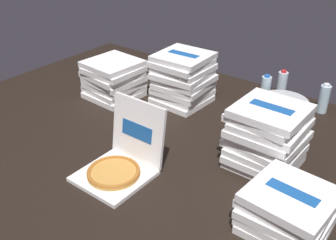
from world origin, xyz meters
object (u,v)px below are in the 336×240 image
object	(u,v)px
ice_bucket	(282,109)
water_bottle_3	(265,89)
open_pizza_box	(121,161)
pizza_stack_left_mid	(288,209)
water_bottle_2	(324,99)
water_bottle_0	(289,126)
water_bottle_1	(248,115)
pizza_stack_right_mid	(114,79)
water_bottle_4	(282,84)
pizza_stack_center_near	(267,137)
pizza_stack_left_near	(183,79)

from	to	relation	value
ice_bucket	water_bottle_3	distance (m)	0.24
open_pizza_box	pizza_stack_left_mid	bearing A→B (deg)	10.44
open_pizza_box	water_bottle_2	world-z (taller)	open_pizza_box
water_bottle_0	water_bottle_1	xyz separation A→B (m)	(-0.26, -0.03, 0.00)
pizza_stack_left_mid	water_bottle_1	world-z (taller)	water_bottle_1
pizza_stack_right_mid	water_bottle_3	xyz separation A→B (m)	(0.91, 0.59, -0.04)
open_pizza_box	water_bottle_0	distance (m)	1.02
pizza_stack_left_mid	water_bottle_4	size ratio (longest dim) A/B	1.82
pizza_stack_center_near	pizza_stack_left_near	world-z (taller)	same
water_bottle_4	pizza_stack_center_near	bearing A→B (deg)	-72.15
pizza_stack_center_near	water_bottle_1	world-z (taller)	pizza_stack_center_near
water_bottle_0	pizza_stack_right_mid	bearing A→B (deg)	-171.00
water_bottle_2	water_bottle_3	size ratio (longest dim) A/B	1.00
pizza_stack_center_near	water_bottle_1	xyz separation A→B (m)	(-0.25, 0.29, -0.08)
ice_bucket	pizza_stack_left_mid	bearing A→B (deg)	-65.65
water_bottle_1	pizza_stack_right_mid	bearing A→B (deg)	-170.33
pizza_stack_left_mid	water_bottle_0	world-z (taller)	water_bottle_0
open_pizza_box	pizza_stack_left_near	world-z (taller)	open_pizza_box
pizza_stack_left_mid	pizza_stack_center_near	distance (m)	0.47
open_pizza_box	pizza_stack_left_near	distance (m)	0.92
water_bottle_3	pizza_stack_left_mid	bearing A→B (deg)	-60.28
pizza_stack_left_near	water_bottle_2	distance (m)	0.96
water_bottle_0	water_bottle_4	world-z (taller)	same
open_pizza_box	water_bottle_3	bearing A→B (deg)	79.47
pizza_stack_left_mid	pizza_stack_center_near	world-z (taller)	pizza_stack_center_near
pizza_stack_center_near	water_bottle_0	distance (m)	0.33
water_bottle_0	water_bottle_1	distance (m)	0.26
water_bottle_0	water_bottle_3	xyz separation A→B (m)	(-0.34, 0.39, 0.00)
water_bottle_0	water_bottle_2	distance (m)	0.49
ice_bucket	water_bottle_4	world-z (taller)	water_bottle_4
pizza_stack_center_near	pizza_stack_left_near	xyz separation A→B (m)	(-0.80, 0.35, -0.00)
pizza_stack_center_near	water_bottle_2	distance (m)	0.81
water_bottle_0	pizza_stack_left_near	bearing A→B (deg)	177.31
pizza_stack_right_mid	water_bottle_2	xyz separation A→B (m)	(1.29, 0.69, -0.04)
water_bottle_1	water_bottle_3	world-z (taller)	same
ice_bucket	water_bottle_0	distance (m)	0.29
pizza_stack_left_near	water_bottle_3	bearing A→B (deg)	37.08
pizza_stack_center_near	water_bottle_2	world-z (taller)	pizza_stack_center_near
pizza_stack_left_near	water_bottle_4	bearing A→B (deg)	43.73
open_pizza_box	pizza_stack_right_mid	bearing A→B (deg)	136.64
pizza_stack_right_mid	water_bottle_2	size ratio (longest dim) A/B	1.86
pizza_stack_left_mid	ice_bucket	xyz separation A→B (m)	(-0.43, 0.94, -0.04)
pizza_stack_right_mid	ice_bucket	world-z (taller)	pizza_stack_right_mid
pizza_stack_center_near	water_bottle_0	bearing A→B (deg)	89.02
water_bottle_4	ice_bucket	bearing A→B (deg)	-65.28
water_bottle_4	water_bottle_2	bearing A→B (deg)	-8.64
open_pizza_box	water_bottle_4	distance (m)	1.41
pizza_stack_left_mid	water_bottle_0	bearing A→B (deg)	111.94
open_pizza_box	water_bottle_4	world-z (taller)	open_pizza_box
water_bottle_3	pizza_stack_left_near	bearing A→B (deg)	-142.92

